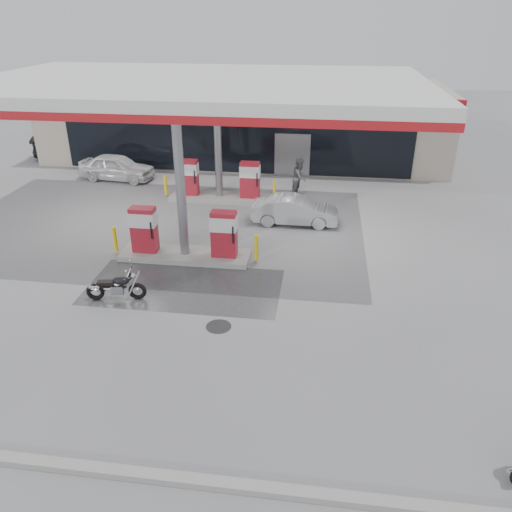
{
  "coord_description": "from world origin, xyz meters",
  "views": [
    {
      "loc": [
        4.54,
        -13.09,
        7.77
      ],
      "look_at": [
        2.75,
        0.04,
        1.2
      ],
      "focal_mm": 35.0,
      "sensor_mm": 36.0,
      "label": 1
    }
  ],
  "objects": [
    {
      "name": "hatchback_silver",
      "position": [
        3.57,
        5.6,
        0.57
      ],
      "size": [
        3.43,
        1.2,
        1.13
      ],
      "primitive_type": "imported",
      "rotation": [
        0.0,
        0.0,
        1.57
      ],
      "color": "#ACAFB4",
      "rests_on": "ground"
    },
    {
      "name": "sedan_white",
      "position": [
        -5.7,
        10.2,
        0.64
      ],
      "size": [
        3.93,
        1.93,
        1.29
      ],
      "primitive_type": "imported",
      "rotation": [
        0.0,
        0.0,
        1.46
      ],
      "color": "white",
      "rests_on": "ground"
    },
    {
      "name": "wet_patch",
      "position": [
        0.5,
        0.0,
        0.0
      ],
      "size": [
        6.0,
        3.0,
        0.0
      ],
      "primitive_type": "cube",
      "color": "#4C4C4F",
      "rests_on": "ground"
    },
    {
      "name": "pump_island_near",
      "position": [
        0.0,
        2.0,
        0.71
      ],
      "size": [
        5.14,
        1.3,
        1.78
      ],
      "color": "#9E9E99",
      "rests_on": "ground"
    },
    {
      "name": "drain_cover",
      "position": [
        2.0,
        -2.0,
        0.0
      ],
      "size": [
        0.7,
        0.7,
        0.01
      ],
      "primitive_type": "cylinder",
      "color": "#38383A",
      "rests_on": "ground"
    },
    {
      "name": "attendant",
      "position": [
        3.56,
        9.0,
        0.88
      ],
      "size": [
        0.93,
        1.04,
        1.76
      ],
      "primitive_type": "imported",
      "rotation": [
        0.0,
        0.0,
        1.19
      ],
      "color": "slate",
      "rests_on": "ground"
    },
    {
      "name": "ground",
      "position": [
        0.0,
        0.0,
        0.0
      ],
      "size": [
        90.0,
        90.0,
        0.0
      ],
      "primitive_type": "plane",
      "color": "gray",
      "rests_on": "ground"
    },
    {
      "name": "kerb",
      "position": [
        0.0,
        -7.0,
        0.07
      ],
      "size": [
        28.0,
        0.25,
        0.15
      ],
      "primitive_type": "cube",
      "color": "gray",
      "rests_on": "ground"
    },
    {
      "name": "parked_motorcycle",
      "position": [
        -1.25,
        -0.99,
        0.4
      ],
      "size": [
        1.77,
        0.68,
        0.91
      ],
      "rotation": [
        0.0,
        0.0,
        0.17
      ],
      "color": "black",
      "rests_on": "ground"
    },
    {
      "name": "canopy",
      "position": [
        0.0,
        5.0,
        5.27
      ],
      "size": [
        16.0,
        10.02,
        5.51
      ],
      "color": "silver",
      "rests_on": "ground"
    },
    {
      "name": "pump_island_far",
      "position": [
        0.0,
        8.0,
        0.71
      ],
      "size": [
        5.14,
        1.3,
        1.78
      ],
      "color": "#9E9E99",
      "rests_on": "ground"
    },
    {
      "name": "store_building",
      "position": [
        0.01,
        15.94,
        2.01
      ],
      "size": [
        22.0,
        8.22,
        4.0
      ],
      "color": "#B0A593",
      "rests_on": "ground"
    },
    {
      "name": "parked_car_left",
      "position": [
        -10.0,
        14.0,
        0.61
      ],
      "size": [
        4.57,
        3.22,
        1.23
      ],
      "primitive_type": "imported",
      "rotation": [
        0.0,
        0.0,
        1.96
      ],
      "color": "black",
      "rests_on": "ground"
    }
  ]
}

